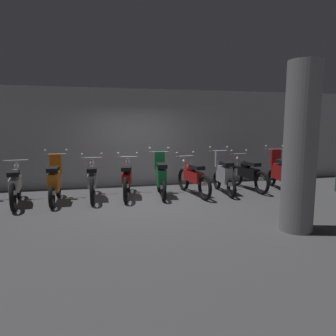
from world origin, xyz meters
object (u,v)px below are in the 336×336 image
(motorbike_slot_7, at_px, (224,174))
(support_pillar, at_px, (300,148))
(motorbike_slot_3, at_px, (92,180))
(motorbike_slot_5, at_px, (161,177))
(motorbike_slot_1, at_px, (15,185))
(motorbike_slot_8, at_px, (248,173))
(motorbike_slot_9, at_px, (279,172))
(motorbike_slot_2, at_px, (55,181))
(motorbike_slot_4, at_px, (127,178))
(motorbike_slot_6, at_px, (193,177))

(motorbike_slot_7, height_order, support_pillar, support_pillar)
(motorbike_slot_3, bearing_deg, motorbike_slot_5, -4.02)
(motorbike_slot_1, bearing_deg, motorbike_slot_8, 2.58)
(motorbike_slot_9, xyz_separation_m, support_pillar, (-1.74, -3.24, 0.97))
(motorbike_slot_5, height_order, motorbike_slot_9, same)
(motorbike_slot_2, bearing_deg, motorbike_slot_8, 2.88)
(motorbike_slot_4, bearing_deg, motorbike_slot_1, -175.81)
(motorbike_slot_1, distance_m, motorbike_slot_8, 6.26)
(motorbike_slot_5, distance_m, motorbike_slot_7, 1.79)
(motorbike_slot_1, bearing_deg, motorbike_slot_5, 1.07)
(motorbike_slot_1, distance_m, motorbike_slot_5, 3.58)
(support_pillar, bearing_deg, motorbike_slot_7, 90.88)
(motorbike_slot_7, bearing_deg, motorbike_slot_6, -179.32)
(motorbike_slot_6, bearing_deg, motorbike_slot_3, 176.11)
(motorbike_slot_1, relative_size, motorbike_slot_5, 1.16)
(motorbike_slot_6, height_order, motorbike_slot_7, motorbike_slot_7)
(motorbike_slot_6, height_order, motorbike_slot_9, motorbike_slot_9)
(motorbike_slot_7, relative_size, motorbike_slot_8, 0.86)
(motorbike_slot_1, relative_size, motorbike_slot_6, 1.00)
(motorbike_slot_4, distance_m, motorbike_slot_8, 3.57)
(motorbike_slot_7, height_order, motorbike_slot_8, motorbike_slot_7)
(motorbike_slot_7, distance_m, motorbike_slot_8, 0.93)
(motorbike_slot_3, xyz_separation_m, support_pillar, (3.62, -3.34, 1.01))
(motorbike_slot_3, distance_m, motorbike_slot_9, 5.37)
(motorbike_slot_8, relative_size, motorbike_slot_9, 1.17)
(motorbike_slot_9, bearing_deg, motorbike_slot_2, -179.33)
(motorbike_slot_5, height_order, motorbike_slot_8, motorbike_slot_5)
(motorbike_slot_4, bearing_deg, motorbike_slot_6, -5.99)
(motorbike_slot_2, relative_size, motorbike_slot_7, 1.00)
(motorbike_slot_6, bearing_deg, motorbike_slot_7, 0.68)
(motorbike_slot_1, distance_m, motorbike_slot_7, 5.37)
(motorbike_slot_4, bearing_deg, motorbike_slot_5, -8.30)
(motorbike_slot_6, bearing_deg, motorbike_slot_8, 8.64)
(motorbike_slot_5, xyz_separation_m, motorbike_slot_7, (1.79, -0.05, 0.00))
(motorbike_slot_5, height_order, motorbike_slot_6, motorbike_slot_5)
(motorbike_slot_4, height_order, motorbike_slot_6, same)
(motorbike_slot_5, bearing_deg, motorbike_slot_2, -178.83)
(motorbike_slot_2, bearing_deg, motorbike_slot_4, 5.90)
(motorbike_slot_3, bearing_deg, motorbike_slot_9, -1.15)
(support_pillar, bearing_deg, motorbike_slot_3, 137.30)
(motorbike_slot_7, relative_size, support_pillar, 0.56)
(motorbike_slot_1, relative_size, motorbike_slot_3, 1.00)
(motorbike_slot_6, bearing_deg, motorbike_slot_5, 176.36)
(motorbike_slot_3, relative_size, motorbike_slot_4, 1.01)
(motorbike_slot_3, bearing_deg, motorbike_slot_6, -3.89)
(motorbike_slot_7, bearing_deg, motorbike_slot_3, 177.25)
(motorbike_slot_1, relative_size, support_pillar, 0.65)
(motorbike_slot_6, relative_size, motorbike_slot_7, 1.15)
(motorbike_slot_1, bearing_deg, motorbike_slot_2, 0.77)
(motorbike_slot_2, xyz_separation_m, motorbike_slot_4, (1.79, 0.18, -0.04))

